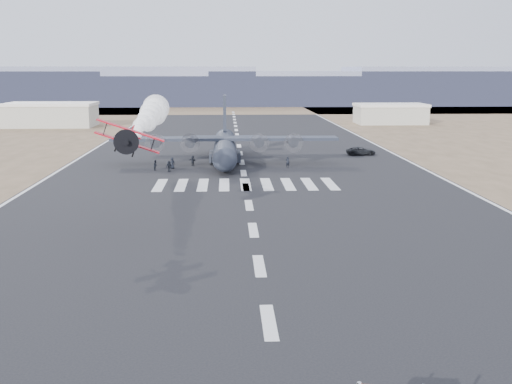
{
  "coord_description": "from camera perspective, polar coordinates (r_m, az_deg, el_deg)",
  "views": [
    {
      "loc": [
        -2.62,
        -38.84,
        16.01
      ],
      "look_at": [
        0.26,
        23.55,
        4.0
      ],
      "focal_mm": 45.0,
      "sensor_mm": 36.0,
      "label": 1
    }
  ],
  "objects": [
    {
      "name": "ridge_seg_d",
      "position": [
        299.0,
        -2.17,
        9.06
      ],
      "size": [
        150.0,
        50.0,
        13.0
      ],
      "primitive_type": "cube",
      "color": "gray",
      "rests_on": "ground"
    },
    {
      "name": "hangar_right",
      "position": [
        195.43,
        11.85,
        6.84
      ],
      "size": [
        20.5,
        12.5,
        5.9
      ],
      "color": "#A9A696",
      "rests_on": "ground"
    },
    {
      "name": "smoke_trail",
      "position": [
        96.88,
        -9.11,
        6.94
      ],
      "size": [
        4.29,
        39.51,
        4.29
      ],
      "rotation": [
        0.0,
        0.0,
        0.03
      ],
      "color": "white"
    },
    {
      "name": "transport_aircraft",
      "position": [
        111.68,
        -2.79,
        4.12
      ],
      "size": [
        38.48,
        31.75,
        11.16
      ],
      "rotation": [
        0.0,
        0.0,
        -0.0
      ],
      "color": "black",
      "rests_on": "ground"
    },
    {
      "name": "hangar_left",
      "position": [
        190.77,
        -17.76,
        6.59
      ],
      "size": [
        24.5,
        14.5,
        6.7
      ],
      "color": "#A9A696",
      "rests_on": "ground"
    },
    {
      "name": "crew_a",
      "position": [
        106.36,
        -3.56,
        2.65
      ],
      "size": [
        0.66,
        0.57,
        1.63
      ],
      "primitive_type": "imported",
      "rotation": [
        0.0,
        0.0,
        2.99
      ],
      "color": "black",
      "rests_on": "ground"
    },
    {
      "name": "crew_g",
      "position": [
        105.94,
        2.83,
        2.68
      ],
      "size": [
        0.81,
        0.74,
        1.81
      ],
      "primitive_type": "imported",
      "rotation": [
        0.0,
        0.0,
        2.77
      ],
      "color": "black",
      "rests_on": "ground"
    },
    {
      "name": "crew_c",
      "position": [
        102.64,
        -7.75,
        2.28
      ],
      "size": [
        1.17,
        0.9,
        1.64
      ],
      "primitive_type": "imported",
      "rotation": [
        0.0,
        0.0,
        5.84
      ],
      "color": "black",
      "rests_on": "ground"
    },
    {
      "name": "crew_h",
      "position": [
        108.75,
        -3.85,
        2.89
      ],
      "size": [
        0.95,
        0.64,
        1.86
      ],
      "primitive_type": "imported",
      "rotation": [
        0.0,
        0.0,
        0.1
      ],
      "color": "black",
      "rests_on": "ground"
    },
    {
      "name": "crew_f",
      "position": [
        108.29,
        -5.65,
        2.79
      ],
      "size": [
        1.52,
        1.43,
        1.7
      ],
      "primitive_type": "imported",
      "rotation": [
        0.0,
        0.0,
        5.56
      ],
      "color": "black",
      "rests_on": "ground"
    },
    {
      "name": "crew_e",
      "position": [
        105.37,
        -7.46,
        2.56
      ],
      "size": [
        1.04,
        0.85,
        1.85
      ],
      "primitive_type": "imported",
      "rotation": [
        0.0,
        0.0,
        3.52
      ],
      "color": "black",
      "rests_on": "ground"
    },
    {
      "name": "crew_d",
      "position": [
        102.22,
        -7.74,
        2.27
      ],
      "size": [
        1.12,
        0.81,
        1.72
      ],
      "primitive_type": "imported",
      "rotation": [
        0.0,
        0.0,
        5.96
      ],
      "color": "black",
      "rests_on": "ground"
    },
    {
      "name": "aerobatic_biplane",
      "position": [
        65.07,
        -11.28,
        4.74
      ],
      "size": [
        6.53,
        6.11,
        3.66
      ],
      "rotation": [
        0.0,
        0.33,
        0.03
      ],
      "color": "red"
    },
    {
      "name": "ridge_seg_c",
      "position": [
        305.37,
        -14.62,
        9.13
      ],
      "size": [
        150.0,
        50.0,
        17.0
      ],
      "primitive_type": "cube",
      "color": "gray",
      "rests_on": "ground"
    },
    {
      "name": "crew_b",
      "position": [
        104.0,
        -8.91,
        2.36
      ],
      "size": [
        0.66,
        0.89,
        1.66
      ],
      "primitive_type": "imported",
      "rotation": [
        0.0,
        0.0,
        1.35
      ],
      "color": "black",
      "rests_on": "ground"
    },
    {
      "name": "ridge_seg_f",
      "position": [
        327.03,
        21.55,
        8.83
      ],
      "size": [
        150.0,
        50.0,
        17.0
      ],
      "primitive_type": "cube",
      "color": "gray",
      "rests_on": "ground"
    },
    {
      "name": "ground",
      "position": [
        42.09,
        1.15,
        -11.48
      ],
      "size": [
        500.0,
        500.0,
        0.0
      ],
      "primitive_type": "plane",
      "color": "black",
      "rests_on": "ground"
    },
    {
      "name": "runway_markings",
      "position": [
        100.16,
        -1.11,
        1.69
      ],
      "size": [
        60.0,
        260.0,
        0.01
      ],
      "primitive_type": null,
      "color": "silver",
      "rests_on": "ground"
    },
    {
      "name": "ridge_seg_e",
      "position": [
        306.51,
        10.23,
        9.13
      ],
      "size": [
        150.0,
        50.0,
        15.0
      ],
      "primitive_type": "cube",
      "color": "gray",
      "rests_on": "ground"
    },
    {
      "name": "support_vehicle",
      "position": [
        122.91,
        9.32,
        3.61
      ],
      "size": [
        5.54,
        2.75,
        1.51
      ],
      "primitive_type": "imported",
      "rotation": [
        0.0,
        0.0,
        1.62
      ],
      "color": "black",
      "rests_on": "ground"
    },
    {
      "name": "scrub_far",
      "position": [
        269.33,
        -2.1,
        7.47
      ],
      "size": [
        500.0,
        80.0,
        0.0
      ],
      "primitive_type": "cube",
      "color": "brown",
      "rests_on": "ground"
    }
  ]
}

